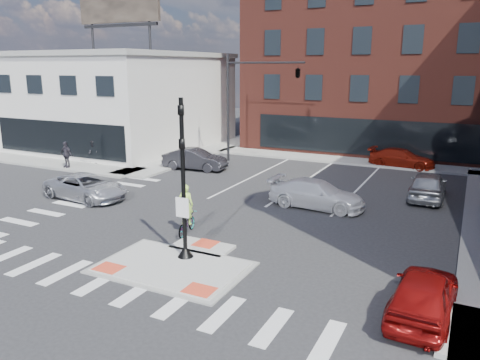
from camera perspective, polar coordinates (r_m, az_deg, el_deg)
The scene contains 19 objects.
ground at distance 17.88m, azimuth -7.36°, elevation -10.04°, with size 120.00×120.00×0.00m, color #28282B.
refuge_island at distance 17.67m, azimuth -7.83°, elevation -10.18°, with size 5.40×4.65×0.13m.
sidewalk_nw at distance 39.46m, azimuth -15.32°, elevation 2.89°, with size 23.50×20.50×0.15m.
sidewalk_n at distance 36.74m, azimuth 16.23°, elevation 2.05°, with size 26.00×3.00×0.15m, color gray.
building_nw at distance 45.90m, azimuth -16.66°, elevation 9.50°, with size 20.40×16.40×14.40m.
building_n at distance 45.93m, azimuth 19.29°, elevation 13.79°, with size 24.40×18.40×15.50m.
building_far_left at distance 66.87m, azimuth 15.41°, elevation 11.40°, with size 10.00×12.00×10.00m, color slate.
building_far_right at distance 67.51m, azimuth 26.89°, elevation 11.31°, with size 12.00×12.00×12.00m, color brown.
signal_pole at distance 17.39m, azimuth -6.87°, elevation -2.45°, with size 0.60×0.60×5.98m.
mast_arm_signal at distance 34.00m, azimuth 4.64°, elevation 12.07°, with size 6.10×2.24×8.00m.
silver_suv at distance 27.14m, azimuth -18.29°, elevation -0.79°, with size 2.29×4.97×1.38m, color silver.
red_sedan at distance 14.98m, azimuth 21.47°, elevation -12.79°, with size 1.71×4.25×1.45m, color maroon.
white_pickup at distance 24.52m, azimuth 9.32°, elevation -1.70°, with size 2.02×4.97×1.44m, color white.
bg_car_dark at distance 33.24m, azimuth -5.52°, elevation 2.53°, with size 1.58×4.53×1.49m, color #27262B.
bg_car_silver at distance 27.69m, azimuth 21.91°, elevation -0.61°, with size 1.85×4.60×1.57m, color #AAAEB1.
bg_car_red at distance 35.87m, azimuth 19.11°, elevation 2.53°, with size 1.88×4.62×1.34m, color maroon.
cyclist at distance 20.57m, azimuth -6.57°, elevation -4.54°, with size 0.97×1.87×2.24m.
pedestrian_a at distance 36.11m, azimuth -17.42°, elevation 3.29°, with size 0.84×0.65×1.73m, color black.
pedestrian_b at distance 35.32m, azimuth -20.45°, elevation 2.93°, with size 1.08×0.45×1.85m, color #2C2932.
Camera 1 is at (9.27, -13.50, 7.18)m, focal length 35.00 mm.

